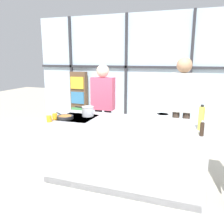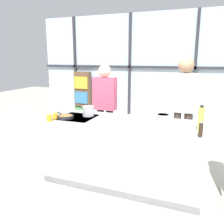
{
  "view_description": "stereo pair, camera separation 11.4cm",
  "coord_description": "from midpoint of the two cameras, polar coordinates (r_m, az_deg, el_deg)",
  "views": [
    {
      "loc": [
        0.89,
        -3.05,
        1.75
      ],
      "look_at": [
        -0.22,
        0.1,
        0.99
      ],
      "focal_mm": 38.0,
      "sensor_mm": 36.0,
      "label": 1
    },
    {
      "loc": [
        0.99,
        -3.01,
        1.75
      ],
      "look_at": [
        -0.22,
        0.1,
        0.99
      ],
      "focal_mm": 38.0,
      "sensor_mm": 36.0,
      "label": 2
    }
  ],
  "objects": [
    {
      "name": "ground_plane",
      "position": [
        3.63,
        3.76,
        -16.06
      ],
      "size": [
        18.0,
        18.0,
        0.0
      ],
      "primitive_type": "plane",
      "color": "#BCB29E"
    },
    {
      "name": "back_window_wall",
      "position": [
        5.86,
        12.24,
        9.16
      ],
      "size": [
        6.4,
        0.1,
        2.8
      ],
      "color": "silver",
      "rests_on": "ground_plane"
    },
    {
      "name": "bookshelf",
      "position": [
        6.41,
        -6.51,
        3.35
      ],
      "size": [
        0.44,
        0.19,
        1.4
      ],
      "color": "brown",
      "rests_on": "ground_plane"
    },
    {
      "name": "demo_island",
      "position": [
        3.43,
        3.84,
        -9.57
      ],
      "size": [
        2.17,
        0.91,
        0.89
      ],
      "color": "#A8AAB2",
      "rests_on": "ground_plane"
    },
    {
      "name": "spectator_far_left",
      "position": [
        4.39,
        -0.99,
        2.13
      ],
      "size": [
        0.42,
        0.23,
        1.64
      ],
      "rotation": [
        0.0,
        0.0,
        3.14
      ],
      "color": "black",
      "rests_on": "ground_plane"
    },
    {
      "name": "spectator_center_left",
      "position": [
        4.06,
        17.64,
        2.23
      ],
      "size": [
        0.37,
        0.25,
        1.77
      ],
      "rotation": [
        0.0,
        0.0,
        3.14
      ],
      "color": "#47382D",
      "rests_on": "ground_plane"
    },
    {
      "name": "frying_pan",
      "position": [
        3.53,
        -10.29,
        -1.1
      ],
      "size": [
        0.38,
        0.32,
        0.04
      ],
      "color": "#232326",
      "rests_on": "demo_island"
    },
    {
      "name": "saucepan",
      "position": [
        3.61,
        -4.85,
        0.27
      ],
      "size": [
        0.33,
        0.18,
        0.15
      ],
      "color": "silver",
      "rests_on": "demo_island"
    },
    {
      "name": "white_plate",
      "position": [
        3.33,
        12.96,
        -2.36
      ],
      "size": [
        0.27,
        0.27,
        0.01
      ],
      "primitive_type": "cylinder",
      "color": "white",
      "rests_on": "demo_island"
    },
    {
      "name": "mixing_bowl",
      "position": [
        3.5,
        13.08,
        -1.1
      ],
      "size": [
        0.2,
        0.2,
        0.07
      ],
      "color": "silver",
      "rests_on": "demo_island"
    },
    {
      "name": "oil_bottle",
      "position": [
        3.06,
        21.58,
        -1.56
      ],
      "size": [
        0.07,
        0.07,
        0.32
      ],
      "color": "#E0CC4C",
      "rests_on": "demo_island"
    },
    {
      "name": "pepper_grinder",
      "position": [
        2.85,
        21.65,
        -3.98
      ],
      "size": [
        0.05,
        0.05,
        0.18
      ],
      "color": "#332319",
      "rests_on": "demo_island"
    },
    {
      "name": "juice_glass_near",
      "position": [
        3.4,
        -13.92,
        -1.44
      ],
      "size": [
        0.07,
        0.07,
        0.09
      ],
      "primitive_type": "cylinder",
      "color": "orange",
      "rests_on": "demo_island"
    },
    {
      "name": "juice_glass_far",
      "position": [
        3.51,
        -12.61,
        -0.92
      ],
      "size": [
        0.07,
        0.07,
        0.09
      ],
      "primitive_type": "cylinder",
      "color": "orange",
      "rests_on": "demo_island"
    }
  ]
}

